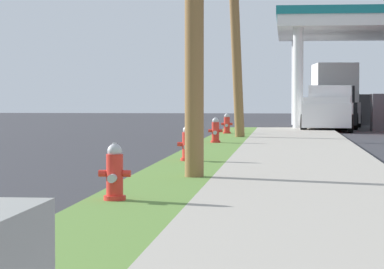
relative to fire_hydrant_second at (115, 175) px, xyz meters
The scene contains 7 objects.
fire_hydrant_second is the anchor object (origin of this frame).
fire_hydrant_third 7.19m from the fire_hydrant_second, 88.76° to the left, with size 0.42×0.37×0.74m.
fire_hydrant_fourth 14.68m from the fire_hydrant_second, 89.38° to the left, with size 0.42×0.37×0.74m.
fire_hydrant_fifth 21.28m from the fire_hydrant_second, 89.84° to the left, with size 0.42×0.38×0.74m.
truck_black_at_forecourt 31.24m from the fire_hydrant_second, 81.90° to the left, with size 2.20×5.43×1.97m.
truck_silver_on_apron 34.58m from the fire_hydrant_second, 82.39° to the left, with size 2.47×6.51×3.11m.
truck_white_at_far_bay 27.85m from the fire_hydrant_second, 81.50° to the left, with size 2.60×5.57×1.97m.
Camera 1 is at (2.62, 0.74, 1.46)m, focal length 83.10 mm.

